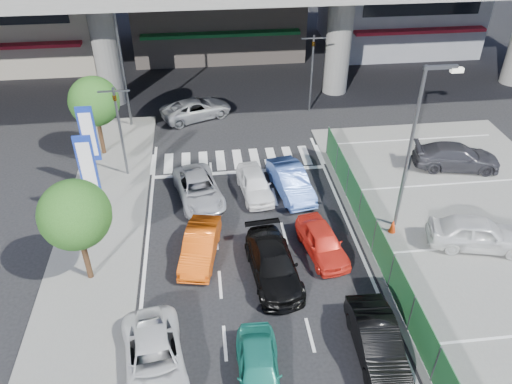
{
  "coord_description": "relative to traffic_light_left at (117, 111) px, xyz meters",
  "views": [
    {
      "loc": [
        -1.85,
        -11.94,
        15.09
      ],
      "look_at": [
        0.31,
        6.44,
        2.18
      ],
      "focal_mm": 35.0,
      "sensor_mm": 36.0,
      "label": 1
    }
  ],
  "objects": [
    {
      "name": "ground",
      "position": [
        6.2,
        -12.0,
        -3.94
      ],
      "size": [
        120.0,
        120.0,
        0.0
      ],
      "primitive_type": "plane",
      "color": "black",
      "rests_on": "ground"
    },
    {
      "name": "sidewalk_left",
      "position": [
        -0.8,
        -8.0,
        -3.88
      ],
      "size": [
        4.0,
        30.0,
        0.12
      ],
      "primitive_type": "cube",
      "color": "slate",
      "rests_on": "ground"
    },
    {
      "name": "fence_run",
      "position": [
        11.5,
        -11.0,
        -3.04
      ],
      "size": [
        0.16,
        22.0,
        1.8
      ],
      "primitive_type": null,
      "color": "#1F5A2C",
      "rests_on": "ground"
    },
    {
      "name": "traffic_light_left",
      "position": [
        0.0,
        0.0,
        0.0
      ],
      "size": [
        1.6,
        1.24,
        5.2
      ],
      "color": "#595B60",
      "rests_on": "ground"
    },
    {
      "name": "traffic_light_right",
      "position": [
        11.7,
        7.0,
        0.0
      ],
      "size": [
        1.6,
        1.24,
        5.2
      ],
      "color": "#595B60",
      "rests_on": "ground"
    },
    {
      "name": "street_lamp_right",
      "position": [
        13.37,
        -6.0,
        0.83
      ],
      "size": [
        1.65,
        0.22,
        8.0
      ],
      "color": "#595B60",
      "rests_on": "ground"
    },
    {
      "name": "street_lamp_left",
      "position": [
        -0.13,
        6.0,
        0.83
      ],
      "size": [
        1.65,
        0.22,
        8.0
      ],
      "color": "#595B60",
      "rests_on": "ground"
    },
    {
      "name": "signboard_near",
      "position": [
        -1.0,
        -4.01,
        -0.87
      ],
      "size": [
        0.8,
        0.14,
        4.7
      ],
      "color": "#595B60",
      "rests_on": "ground"
    },
    {
      "name": "signboard_far",
      "position": [
        -1.4,
        -1.01,
        -0.87
      ],
      "size": [
        0.8,
        0.14,
        4.7
      ],
      "color": "#595B60",
      "rests_on": "ground"
    },
    {
      "name": "tree_near",
      "position": [
        -0.8,
        -8.0,
        -0.55
      ],
      "size": [
        2.8,
        2.8,
        4.8
      ],
      "color": "#382314",
      "rests_on": "ground"
    },
    {
      "name": "tree_far",
      "position": [
        -1.6,
        2.5,
        -0.55
      ],
      "size": [
        2.8,
        2.8,
        4.8
      ],
      "color": "#382314",
      "rests_on": "ground"
    },
    {
      "name": "sedan_white_mid_left",
      "position": [
        2.14,
        -12.86,
        -3.32
      ],
      "size": [
        2.67,
        4.68,
        1.23
      ],
      "primitive_type": "imported",
      "rotation": [
        0.0,
        0.0,
        0.15
      ],
      "color": "white",
      "rests_on": "ground"
    },
    {
      "name": "taxi_teal_mid",
      "position": [
        5.65,
        -13.71,
        -3.31
      ],
      "size": [
        1.63,
        3.73,
        1.25
      ],
      "primitive_type": "imported",
      "rotation": [
        0.0,
        0.0,
        -0.04
      ],
      "color": "#228B78",
      "rests_on": "ground"
    },
    {
      "name": "hatch_black_mid_right",
      "position": [
        9.95,
        -13.08,
        -3.27
      ],
      "size": [
        1.52,
        4.1,
        1.34
      ],
      "primitive_type": "imported",
      "rotation": [
        0.0,
        0.0,
        -0.03
      ],
      "color": "black",
      "rests_on": "ground"
    },
    {
      "name": "taxi_orange_left",
      "position": [
        3.86,
        -7.17,
        -3.3
      ],
      "size": [
        2.07,
        4.04,
        1.27
      ],
      "primitive_type": "imported",
      "rotation": [
        0.0,
        0.0,
        -0.2
      ],
      "color": "#EC530D",
      "rests_on": "ground"
    },
    {
      "name": "sedan_black_mid",
      "position": [
        6.87,
        -8.73,
        -3.27
      ],
      "size": [
        2.28,
        4.74,
        1.33
      ],
      "primitive_type": "imported",
      "rotation": [
        0.0,
        0.0,
        0.09
      ],
      "color": "black",
      "rests_on": "ground"
    },
    {
      "name": "taxi_orange_right",
      "position": [
        9.25,
        -7.51,
        -3.31
      ],
      "size": [
        2.09,
        3.89,
        1.26
      ],
      "primitive_type": "imported",
      "rotation": [
        0.0,
        0.0,
        0.17
      ],
      "color": "red",
      "rests_on": "ground"
    },
    {
      "name": "wagon_silver_front_left",
      "position": [
        3.88,
        -2.75,
        -3.32
      ],
      "size": [
        2.91,
        4.78,
        1.24
      ],
      "primitive_type": "imported",
      "rotation": [
        0.0,
        0.0,
        0.2
      ],
      "color": "#A5A6AD",
      "rests_on": "ground"
    },
    {
      "name": "sedan_white_front_mid",
      "position": [
        6.8,
        -2.57,
        -3.31
      ],
      "size": [
        1.89,
        3.83,
        1.25
      ],
      "primitive_type": "imported",
      "rotation": [
        0.0,
        0.0,
        0.11
      ],
      "color": "white",
      "rests_on": "ground"
    },
    {
      "name": "kei_truck_front_right",
      "position": [
        8.68,
        -2.65,
        -3.25
      ],
      "size": [
        2.15,
        4.38,
        1.38
      ],
      "primitive_type": "imported",
      "rotation": [
        0.0,
        0.0,
        0.17
      ],
      "color": "#486EC9",
      "rests_on": "ground"
    },
    {
      "name": "crossing_wagon_silver",
      "position": [
        3.95,
        6.75,
        -3.29
      ],
      "size": [
        5.15,
        3.76,
        1.3
      ],
      "primitive_type": "imported",
      "rotation": [
        0.0,
        0.0,
        1.95
      ],
      "color": "gray",
      "rests_on": "ground"
    },
    {
      "name": "parked_sedan_white",
      "position": [
        16.26,
        -7.93,
        -3.14
      ],
      "size": [
        4.63,
        2.74,
        1.48
      ],
      "primitive_type": "imported",
      "rotation": [
        0.0,
        0.0,
        1.33
      ],
      "color": "silver",
      "rests_on": "parking_lot"
    },
    {
      "name": "parked_sedan_dgrey",
      "position": [
        18.33,
        -1.38,
        -3.19
      ],
      "size": [
        5.04,
        2.82,
        1.38
      ],
      "primitive_type": "imported",
      "rotation": [
        0.0,
        0.0,
        1.37
      ],
      "color": "#343339",
      "rests_on": "parking_lot"
    },
    {
      "name": "traffic_cone",
      "position": [
        12.87,
        -6.53,
        -3.53
      ],
      "size": [
        0.38,
        0.38,
        0.68
      ],
      "primitive_type": "cone",
      "rotation": [
        0.0,
        0.0,
        0.07
      ],
      "color": "red",
      "rests_on": "parking_lot"
    }
  ]
}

